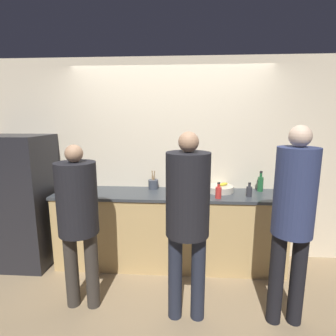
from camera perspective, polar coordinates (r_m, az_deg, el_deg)
The scene contains 13 objects.
ground_plane at distance 3.34m, azimuth -0.17°, elevation -22.86°, with size 14.00×14.00×0.00m, color #9E8460.
wall_back at distance 3.46m, azimuth 0.55°, elevation 1.60°, with size 5.20×0.06×2.60m.
counter at distance 3.42m, azimuth 0.23°, elevation -13.01°, with size 2.82×0.62×0.95m.
refrigerator at distance 3.83m, azimuth -29.43°, elevation -6.20°, with size 0.78×0.71×1.65m.
person_left at distance 2.64m, azimuth -19.01°, elevation -9.11°, with size 0.38×0.38×1.62m.
person_center at distance 2.33m, azimuth 4.28°, elevation -9.03°, with size 0.39×0.39×1.75m.
person_right at distance 2.50m, azimuth 25.60°, elevation -8.50°, with size 0.34×0.34×1.80m.
fruit_bowl at distance 3.35m, azimuth 11.17°, elevation -4.40°, with size 0.34×0.34×0.12m.
utensil_crock at distance 3.42m, azimuth -3.22°, elevation -3.50°, with size 0.13×0.13×0.24m.
bottle_red at distance 3.07m, azimuth 10.92°, elevation -5.16°, with size 0.07×0.07×0.19m.
bottle_dark at distance 3.22m, azimuth 17.25°, elevation -4.82°, with size 0.07×0.07×0.17m.
bottle_green at distance 3.49m, azimuth 19.47°, elevation -3.18°, with size 0.07×0.07×0.26m.
cup_black at distance 3.38m, azimuth -16.65°, elevation -4.41°, with size 0.09×0.09×0.09m.
Camera 1 is at (0.19, -2.78, 1.86)m, focal length 28.00 mm.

